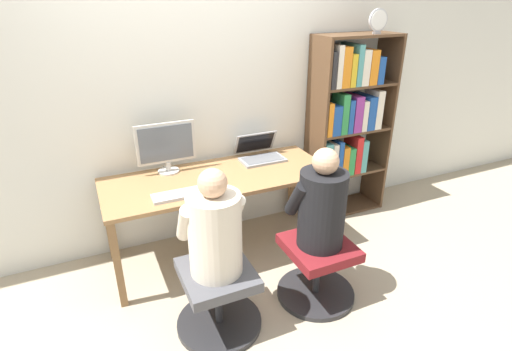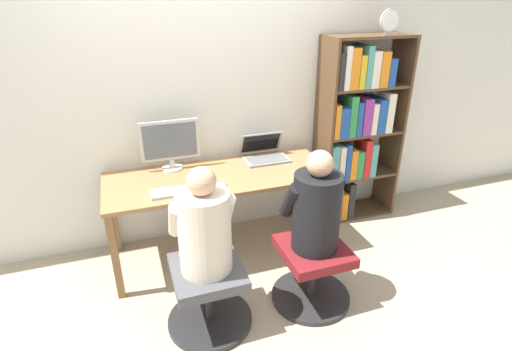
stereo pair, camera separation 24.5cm
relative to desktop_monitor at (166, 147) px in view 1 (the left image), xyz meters
name	(u,v)px [view 1 (the left image)]	position (x,y,z in m)	size (l,w,h in m)	color
ground_plane	(237,276)	(0.33, -0.59, -0.92)	(14.00, 14.00, 0.00)	tan
wall_back	(198,89)	(0.33, 0.18, 0.38)	(10.00, 0.05, 2.60)	silver
desk	(219,184)	(0.33, -0.24, -0.28)	(1.76, 0.70, 0.71)	olive
desktop_monitor	(166,147)	(0.00, 0.00, 0.00)	(0.46, 0.17, 0.40)	beige
laptop	(260,154)	(0.78, -0.05, -0.17)	(0.37, 0.31, 0.21)	gray
keyboard	(183,194)	(0.00, -0.44, -0.20)	(0.42, 0.14, 0.03)	#B2B2B7
computer_mouse_by_keyboard	(223,186)	(0.29, -0.45, -0.20)	(0.07, 0.09, 0.03)	#99999E
office_chair_left	(218,296)	(0.04, -1.00, -0.69)	(0.56, 0.56, 0.45)	#262628
office_chair_right	(317,268)	(0.78, -1.02, -0.69)	(0.56, 0.56, 0.45)	#262628
person_at_monitor	(214,229)	(0.04, -0.99, -0.19)	(0.39, 0.35, 0.68)	beige
person_at_laptop	(322,205)	(0.78, -1.01, -0.18)	(0.38, 0.35, 0.69)	black
bookshelf	(346,125)	(1.64, -0.05, -0.03)	(0.77, 0.33, 1.69)	#513823
desk_clock	(378,21)	(1.81, -0.13, 0.87)	(0.18, 0.03, 0.20)	#B2B2B7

